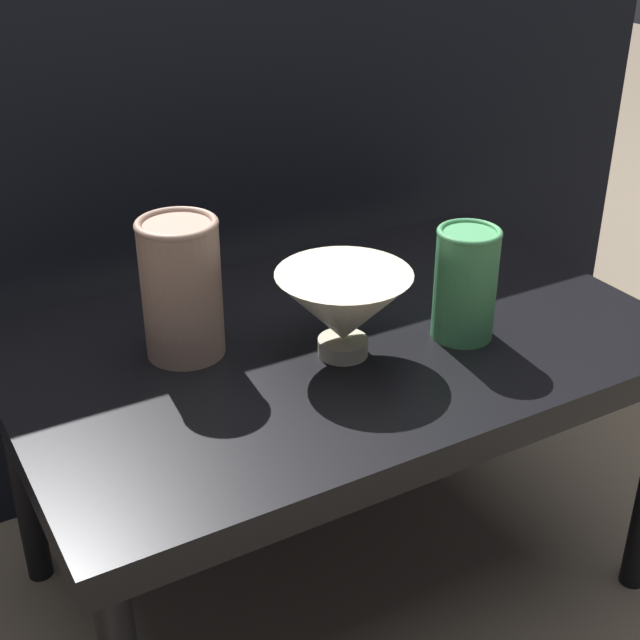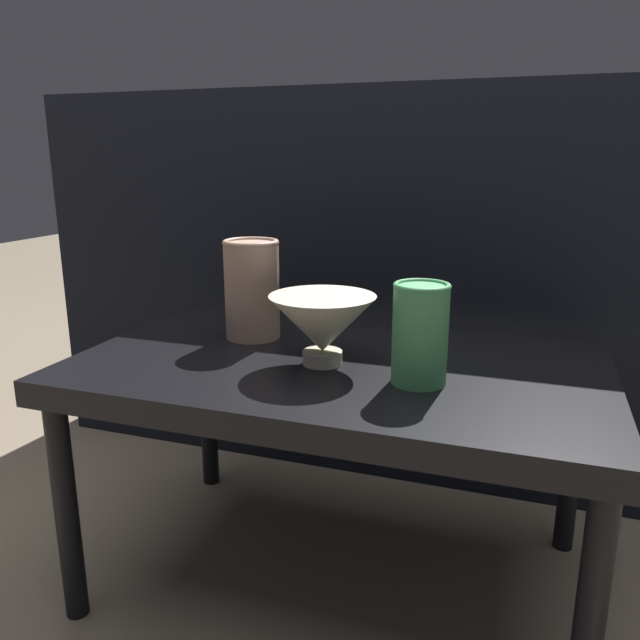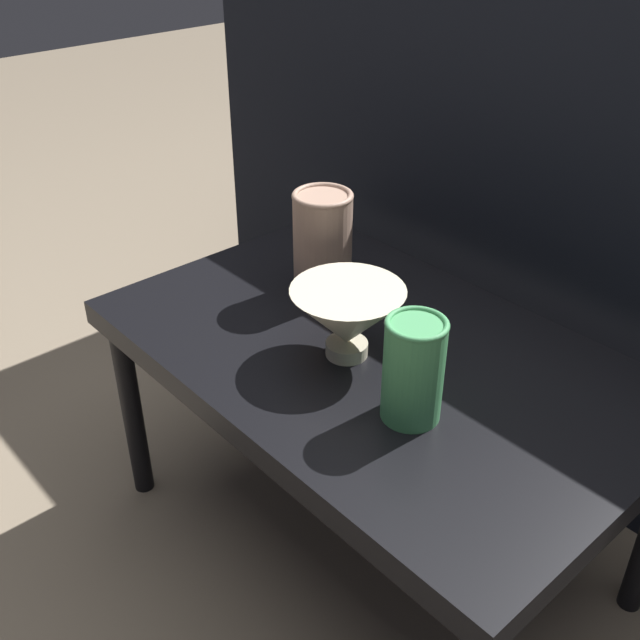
# 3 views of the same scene
# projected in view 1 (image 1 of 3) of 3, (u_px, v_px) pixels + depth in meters

# --- Properties ---
(ground_plane) EXTENTS (8.00, 8.00, 0.00)m
(ground_plane) POSITION_uv_depth(u_px,v_px,m) (335.00, 577.00, 1.33)
(ground_plane) COLOR #7F705B
(table) EXTENTS (0.82, 0.52, 0.41)m
(table) POSITION_uv_depth(u_px,v_px,m) (337.00, 363.00, 1.15)
(table) COLOR black
(table) RESTS_ON ground_plane
(couch_backdrop) EXTENTS (1.74, 0.50, 0.87)m
(couch_backdrop) POSITION_uv_depth(u_px,v_px,m) (160.00, 180.00, 1.60)
(couch_backdrop) COLOR black
(couch_backdrop) RESTS_ON ground_plane
(bowl) EXTENTS (0.16, 0.16, 0.11)m
(bowl) POSITION_uv_depth(u_px,v_px,m) (343.00, 308.00, 1.06)
(bowl) COLOR beige
(bowl) RESTS_ON table
(vase_textured_left) EXTENTS (0.10, 0.10, 0.17)m
(vase_textured_left) POSITION_uv_depth(u_px,v_px,m) (181.00, 287.00, 1.05)
(vase_textured_left) COLOR tan
(vase_textured_left) RESTS_ON table
(vase_colorful_right) EXTENTS (0.08, 0.08, 0.14)m
(vase_colorful_right) POSITION_uv_depth(u_px,v_px,m) (465.00, 282.00, 1.10)
(vase_colorful_right) COLOR #47995B
(vase_colorful_right) RESTS_ON table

